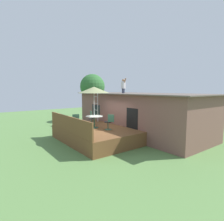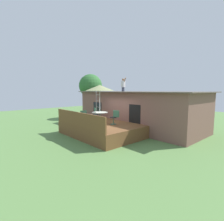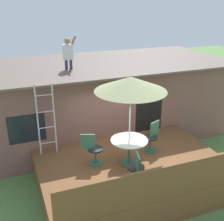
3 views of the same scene
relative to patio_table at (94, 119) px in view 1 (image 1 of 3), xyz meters
name	(u,v)px [view 1 (image 1 of 3)]	position (x,y,z in m)	size (l,w,h in m)	color
ground_plane	(97,140)	(0.12, 0.15, -1.39)	(40.00, 40.00, 0.00)	#567F42
house	(139,113)	(0.12, 3.74, 0.07)	(10.50, 4.50, 2.91)	brown
deck	(97,134)	(0.12, 0.15, -0.99)	(5.26, 3.85, 0.80)	brown
deck_railing	(69,124)	(0.12, -1.73, -0.14)	(5.16, 0.08, 0.90)	brown
patio_table	(94,119)	(0.00, 0.00, 0.00)	(1.04, 1.04, 0.74)	#33664C
patio_umbrella	(94,90)	(0.00, 0.00, 1.76)	(1.90, 1.90, 2.54)	silver
step_ladder	(96,107)	(-2.02, 1.40, 0.51)	(0.52, 0.04, 2.20)	silver
person_figure	(123,85)	(-0.88, 3.11, 2.13)	(0.47, 0.20, 1.11)	#33384C
patio_chair_left	(91,118)	(-0.95, 0.36, -0.13)	(0.60, 0.44, 0.92)	#33664C
patio_chair_right	(109,122)	(0.95, 0.43, -0.13)	(0.59, 0.44, 0.92)	#33664C
patio_chair_near	(78,122)	(-0.24, -0.98, -0.13)	(0.44, 0.61, 0.92)	#33664C
backyard_tree	(92,87)	(-6.43, 3.78, 2.06)	(2.47, 2.47, 4.72)	brown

